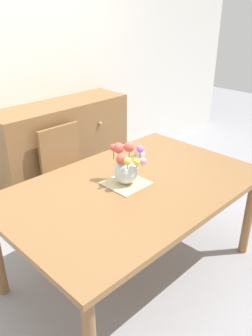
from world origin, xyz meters
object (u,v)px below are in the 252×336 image
Objects in this scene: dining_table at (133,194)px; dresser at (64,151)px; chair_far at (68,169)px; flower_vase at (127,166)px.

dresser is (0.36, 1.33, -0.18)m from dining_table.
chair_far is 0.48m from dresser.
dining_table is 0.94m from chair_far.
dining_table is 1.39m from dresser.
dining_table is at bearing -104.96° from dresser.
chair_far is at bearing 82.11° from flower_vase.
dresser is at bearing 74.04° from flower_vase.
dresser is (0.25, 0.41, -0.02)m from chair_far.
flower_vase is at bearing 101.03° from dining_table.
flower_vase is (-0.37, -1.28, 0.39)m from dresser.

